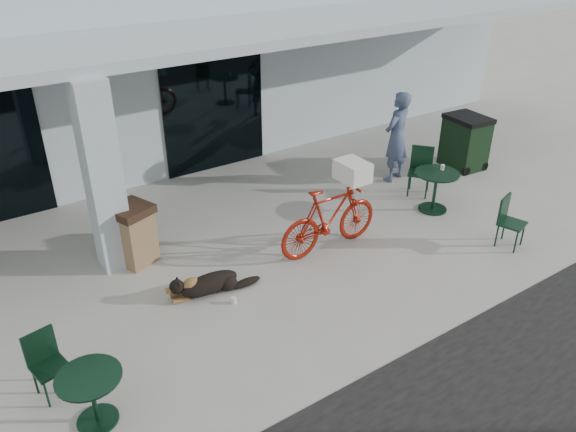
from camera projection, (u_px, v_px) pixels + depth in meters
ground at (267, 302)px, 8.44m from camera, size 80.00×80.00×0.00m
building at (78, 49)px, 13.56m from camera, size 22.00×7.00×4.50m
storefront_glass_right at (214, 110)px, 12.31m from camera, size 2.40×0.06×2.70m
column at (103, 178)px, 8.63m from camera, size 0.50×0.50×3.12m
overhang at (151, 43)px, 9.53m from camera, size 22.00×2.80×0.18m
bicycle at (330, 218)px, 9.51m from camera, size 1.99×0.57×1.20m
laundry_basket at (353, 171)px, 9.37m from camera, size 0.42×0.57×0.34m
dog at (210, 283)px, 8.57m from camera, size 1.14×0.56×0.36m
cup_near_dog at (234, 300)px, 8.40m from camera, size 0.10×0.10×0.10m
cafe_table_near at (93, 399)px, 6.31m from camera, size 0.85×0.85×0.69m
cafe_chair_near at (50, 367)px, 6.65m from camera, size 0.46×0.49×0.85m
cafe_table_far at (435, 191)px, 10.88m from camera, size 1.09×1.09×0.80m
cafe_chair_far_a at (512, 223)px, 9.66m from camera, size 0.52×0.55×0.91m
cafe_chair_far_b at (420, 172)px, 11.45m from camera, size 0.66×0.65×0.99m
person at (397, 137)px, 11.88m from camera, size 0.81×0.65×1.95m
cup_on_table at (442, 167)px, 10.78m from camera, size 0.10×0.10×0.10m
trash_receptacle at (134, 234)px, 9.19m from camera, size 0.78×0.78×1.04m
wheeled_bin at (465, 142)px, 12.67m from camera, size 0.82×1.00×1.20m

